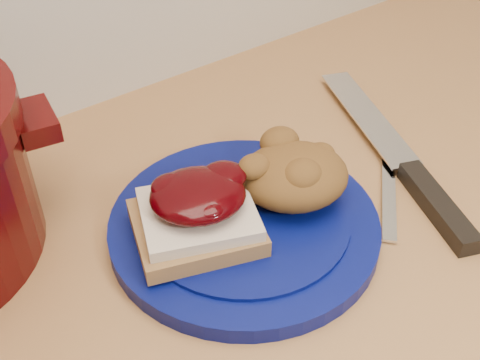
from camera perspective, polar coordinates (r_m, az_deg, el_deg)
plate at (r=0.60m, az=0.39°, el=-4.34°), size 0.36×0.36×0.02m
sandwich at (r=0.56m, az=-4.07°, el=-3.06°), size 0.14×0.13×0.06m
stuffing_mound at (r=0.60m, az=5.15°, el=0.39°), size 0.14×0.13×0.05m
chef_knife at (r=0.69m, az=16.32°, el=0.18°), size 0.16×0.33×0.02m
butter_knife at (r=0.68m, az=13.91°, el=-0.24°), size 0.15×0.14×0.00m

